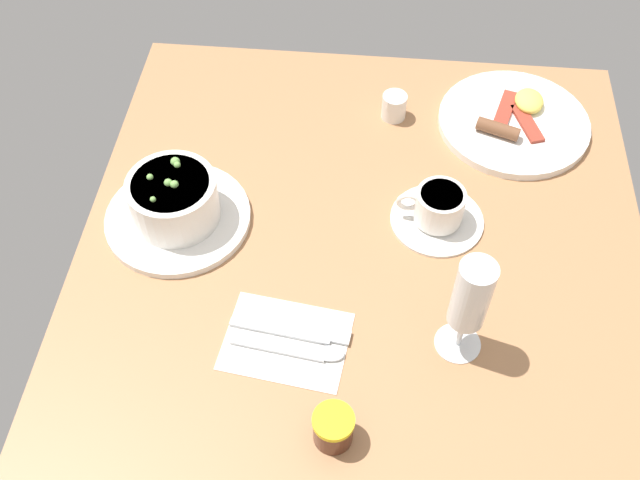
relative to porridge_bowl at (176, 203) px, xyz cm
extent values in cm
cube|color=#A8754C|center=(13.19, 28.11, -5.46)|extent=(110.00, 84.00, 3.00)
cylinder|color=white|center=(0.01, 0.00, -3.36)|extent=(21.95, 21.95, 1.20)
cylinder|color=white|center=(0.01, 0.00, 0.89)|extent=(13.18, 13.18, 7.30)
cylinder|color=beige|center=(0.01, 0.00, 3.74)|extent=(11.34, 11.34, 1.60)
sphere|color=#7AB256|center=(-0.71, -3.05, 4.64)|extent=(0.98, 0.98, 0.98)
sphere|color=#7AB256|center=(0.13, -0.19, 4.64)|extent=(1.21, 1.21, 1.21)
sphere|color=#7AB256|center=(3.40, -1.63, 4.64)|extent=(0.86, 0.86, 0.86)
sphere|color=#7AB256|center=(-4.05, -0.07, 4.64)|extent=(1.40, 1.40, 1.40)
sphere|color=#7AB256|center=(0.36, 0.77, 4.64)|extent=(1.22, 1.22, 1.22)
sphere|color=#7AB256|center=(-3.45, 0.35, 4.64)|extent=(1.03, 1.03, 1.03)
cube|color=white|center=(19.40, 18.89, -3.81)|extent=(14.49, 17.96, 0.30)
cube|color=silver|center=(18.20, 17.89, -3.41)|extent=(2.99, 14.04, 0.50)
cube|color=silver|center=(18.20, 25.69, -3.41)|extent=(2.65, 3.85, 0.40)
cube|color=silver|center=(21.00, 17.89, -3.41)|extent=(2.67, 13.02, 0.50)
ellipsoid|color=silver|center=(21.00, 24.89, -3.36)|extent=(2.40, 4.00, 0.60)
cylinder|color=white|center=(-3.55, 39.14, -3.51)|extent=(14.16, 14.16, 0.90)
cylinder|color=white|center=(-3.55, 39.14, -0.41)|extent=(7.36, 7.36, 5.29)
cylinder|color=#422213|center=(-3.55, 39.14, 1.73)|extent=(6.25, 6.25, 1.00)
torus|color=white|center=(-3.64, 34.46, -0.15)|extent=(0.87, 3.61, 3.60)
cylinder|color=white|center=(-26.05, 31.74, -1.70)|extent=(4.14, 4.14, 4.51)
cone|color=white|center=(-24.47, 30.76, 0.01)|extent=(2.53, 2.33, 2.24)
cylinder|color=white|center=(17.56, 41.88, -3.76)|extent=(6.25, 6.25, 0.40)
cylinder|color=white|center=(17.56, 41.88, -0.49)|extent=(0.80, 0.80, 6.14)
cylinder|color=white|center=(17.56, 41.88, 8.04)|extent=(4.77, 4.77, 10.90)
cylinder|color=#F6EDCB|center=(17.56, 41.88, 6.40)|extent=(3.91, 3.91, 6.54)
cylinder|color=#512719|center=(32.21, 26.28, -1.75)|extent=(4.93, 4.93, 4.41)
cylinder|color=yellow|center=(32.21, 26.28, 0.86)|extent=(5.18, 5.18, 0.80)
cylinder|color=white|center=(-25.62, 52.01, -3.26)|extent=(25.28, 25.28, 1.40)
cube|color=#AA3828|center=(-27.81, 50.56, -2.26)|extent=(9.31, 4.82, 0.60)
cube|color=#9B3828|center=(-24.64, 53.99, -2.26)|extent=(9.29, 5.21, 0.60)
cylinder|color=brown|center=(-21.83, 48.85, -1.36)|extent=(4.48, 7.33, 2.20)
ellipsoid|color=#F2D859|center=(-29.41, 54.54, -1.56)|extent=(6.00, 4.80, 2.40)
camera|label=1|loc=(68.47, 27.99, 83.24)|focal=41.42mm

